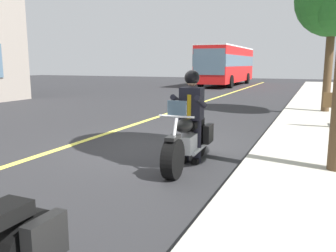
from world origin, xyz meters
TOP-DOWN VIEW (x-y plane):
  - ground_plane at (0.00, 0.00)m, footprint 80.00×80.00m
  - lane_center_stripe at (0.00, -2.00)m, footprint 60.00×0.16m
  - motorcycle_main at (0.82, 1.01)m, footprint 2.22×0.66m
  - rider_main at (0.63, 1.00)m, footprint 0.64×0.57m
  - bus_near at (-23.72, -4.30)m, footprint 11.05×2.70m
  - street_tree_curbside at (-6.99, 3.50)m, footprint 2.80×2.60m

SIDE VIEW (x-z plane):
  - ground_plane at x=0.00m, z-range 0.00..0.00m
  - lane_center_stripe at x=0.00m, z-range 0.00..0.01m
  - motorcycle_main at x=0.82m, z-range -0.18..1.08m
  - rider_main at x=0.63m, z-range 0.17..1.91m
  - bus_near at x=-23.72m, z-range 0.22..3.52m
  - street_tree_curbside at x=-6.99m, z-range 1.34..6.56m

